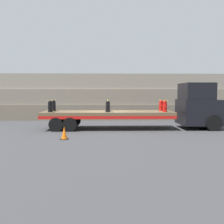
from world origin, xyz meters
TOP-DOWN VIEW (x-y plane):
  - ground_plane at (0.00, 0.00)m, footprint 120.00×120.00m
  - rock_cliff at (0.00, 6.89)m, footprint 60.00×3.30m
  - truck_cab at (6.22, 0.00)m, footprint 2.67×2.57m
  - flatbed_trailer at (-0.46, 0.00)m, footprint 8.59×2.63m
  - fire_hydrant_black_near_0 at (-3.70, -0.56)m, footprint 0.34×0.51m
  - fire_hydrant_black_far_0 at (-3.70, 0.56)m, footprint 0.34×0.51m
  - fire_hydrant_black_near_1 at (0.00, -0.56)m, footprint 0.34×0.51m
  - fire_hydrant_black_far_1 at (0.00, 0.56)m, footprint 0.34×0.51m
  - fire_hydrant_red_near_2 at (3.70, -0.56)m, footprint 0.34×0.51m
  - fire_hydrant_red_far_2 at (3.70, 0.56)m, footprint 0.34×0.51m
  - cargo_strap_rear at (-3.70, 0.00)m, footprint 0.05×2.73m
  - cargo_strap_middle at (0.00, 0.00)m, footprint 0.05×2.73m
  - cargo_strap_front at (3.70, 0.00)m, footprint 0.05×2.73m
  - traffic_cone at (-2.27, -3.87)m, footprint 0.39×0.39m

SIDE VIEW (x-z plane):
  - ground_plane at x=0.00m, z-range 0.00..0.00m
  - traffic_cone at x=-2.27m, z-range -0.01..0.65m
  - flatbed_trailer at x=-0.46m, z-range 0.37..1.54m
  - truck_cab at x=6.22m, z-range -0.04..3.01m
  - fire_hydrant_black_near_0 at x=-3.70m, z-range 1.15..1.89m
  - fire_hydrant_black_far_0 at x=-3.70m, z-range 1.15..1.89m
  - fire_hydrant_black_near_1 at x=0.00m, z-range 1.15..1.89m
  - fire_hydrant_black_far_1 at x=0.00m, z-range 1.15..1.89m
  - fire_hydrant_red_near_2 at x=3.70m, z-range 1.15..1.89m
  - fire_hydrant_red_far_2 at x=3.70m, z-range 1.15..1.89m
  - cargo_strap_rear at x=-3.70m, z-range 1.91..1.92m
  - cargo_strap_middle at x=0.00m, z-range 1.91..1.92m
  - cargo_strap_front at x=3.70m, z-range 1.91..1.92m
  - rock_cliff at x=0.00m, z-range 0.00..4.12m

